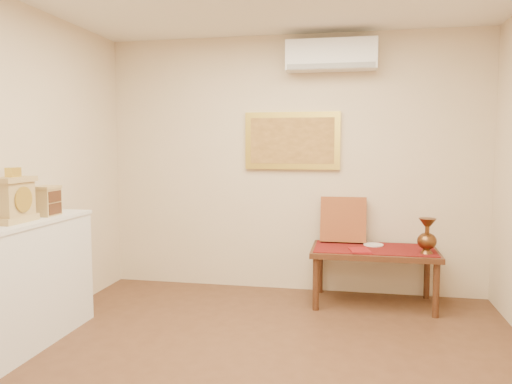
% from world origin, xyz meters
% --- Properties ---
extents(wall_back, '(4.00, 0.02, 2.70)m').
position_xyz_m(wall_back, '(0.00, 2.25, 1.35)').
color(wall_back, beige).
rests_on(wall_back, ground).
extents(table_cloth, '(1.14, 0.59, 0.01)m').
position_xyz_m(table_cloth, '(0.85, 1.88, 0.55)').
color(table_cloth, maroon).
rests_on(table_cloth, low_table).
extents(brass_urn_tall, '(0.18, 0.18, 0.40)m').
position_xyz_m(brass_urn_tall, '(1.32, 1.73, 0.76)').
color(brass_urn_tall, brown).
rests_on(brass_urn_tall, table_cloth).
extents(plate, '(0.19, 0.19, 0.01)m').
position_xyz_m(plate, '(0.85, 2.01, 0.56)').
color(plate, white).
rests_on(plate, table_cloth).
extents(menu, '(0.22, 0.28, 0.01)m').
position_xyz_m(menu, '(0.71, 1.71, 0.56)').
color(menu, maroon).
rests_on(menu, table_cloth).
extents(cushion, '(0.46, 0.19, 0.47)m').
position_xyz_m(cushion, '(0.54, 2.13, 0.79)').
color(cushion, maroon).
rests_on(cushion, table_cloth).
extents(mantel_clock, '(0.17, 0.36, 0.41)m').
position_xyz_m(mantel_clock, '(-1.82, 0.23, 1.15)').
color(mantel_clock, tan).
rests_on(mantel_clock, display_ledge).
extents(wooden_chest, '(0.16, 0.21, 0.24)m').
position_xyz_m(wooden_chest, '(-1.81, 0.60, 1.10)').
color(wooden_chest, tan).
rests_on(wooden_chest, display_ledge).
extents(low_table, '(1.20, 0.70, 0.55)m').
position_xyz_m(low_table, '(0.85, 1.88, 0.48)').
color(low_table, '#4B2716').
rests_on(low_table, floor).
extents(painting, '(1.00, 0.06, 0.60)m').
position_xyz_m(painting, '(0.00, 2.22, 1.60)').
color(painting, gold).
rests_on(painting, wall_back).
extents(ac_unit, '(0.90, 0.25, 0.30)m').
position_xyz_m(ac_unit, '(0.40, 2.12, 2.45)').
color(ac_unit, silver).
rests_on(ac_unit, wall_back).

